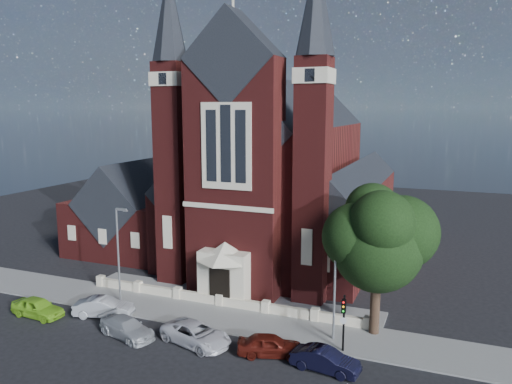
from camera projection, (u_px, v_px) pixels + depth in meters
ground at (258, 274)px, 48.65m from camera, size 120.00×120.00×0.00m
pavement_strip at (209, 315)px, 39.05m from camera, size 60.00×5.00×0.12m
forecourt_paving at (230, 298)px, 42.71m from camera, size 26.00×3.00×0.14m
forecourt_wall at (220, 306)px, 40.88m from camera, size 24.00×0.40×0.90m
church at (285, 180)px, 54.55m from camera, size 20.01×34.90×29.20m
parish_hall at (137, 215)px, 56.59m from camera, size 12.00×12.20×10.24m
street_tree at (379, 242)px, 34.36m from camera, size 6.40×6.60×10.70m
street_lamp_left at (119, 250)px, 40.72m from camera, size 1.16×0.22×8.09m
street_lamp_right at (336, 277)px, 34.12m from camera, size 1.16×0.22×8.09m
traffic_signal at (344, 316)px, 32.68m from camera, size 0.28×0.42×4.00m
car_lime_van at (38, 307)px, 38.71m from camera, size 4.52×2.03×1.51m
car_silver_a at (104, 307)px, 38.73m from camera, size 4.85×2.93×1.51m
car_silver_b at (127, 328)px, 35.29m from camera, size 5.04×3.14×1.36m
car_white_suv at (196, 334)px, 34.21m from camera, size 5.74×3.82×1.47m
car_dark_red at (270, 345)px, 32.63m from camera, size 4.59×2.94×1.46m
car_navy at (325, 360)px, 30.73m from camera, size 4.43×1.96×1.41m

